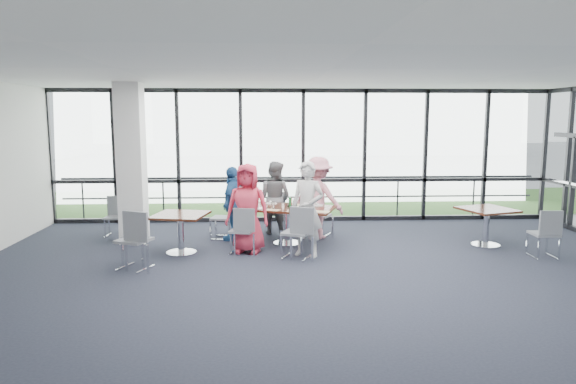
{
  "coord_description": "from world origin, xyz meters",
  "views": [
    {
      "loc": [
        -0.96,
        -7.37,
        2.53
      ],
      "look_at": [
        -0.49,
        2.38,
        1.1
      ],
      "focal_mm": 32.0,
      "sensor_mm": 36.0,
      "label": 1
    }
  ],
  "objects_px": {
    "structural_column": "(132,164)",
    "main_table": "(287,214)",
    "chair_spare_lb": "(115,217)",
    "chair_main_fl": "(278,213)",
    "chair_main_end": "(222,218)",
    "side_table_right": "(487,214)",
    "chair_main_nl": "(242,231)",
    "diner_far_left": "(275,198)",
    "chair_main_nr": "(296,233)",
    "diner_near_left": "(248,208)",
    "side_table_left": "(180,220)",
    "diner_end": "(233,203)",
    "diner_near_right": "(307,209)",
    "diner_far_right": "(318,198)",
    "chair_spare_r": "(544,234)",
    "chair_main_fr": "(320,215)",
    "chair_spare_la": "(134,240)"
  },
  "relations": [
    {
      "from": "structural_column",
      "to": "main_table",
      "type": "height_order",
      "value": "structural_column"
    },
    {
      "from": "chair_spare_lb",
      "to": "structural_column",
      "type": "bearing_deg",
      "value": 139.18
    },
    {
      "from": "chair_main_fl",
      "to": "chair_main_end",
      "type": "bearing_deg",
      "value": 32.75
    },
    {
      "from": "side_table_right",
      "to": "chair_main_nl",
      "type": "relative_size",
      "value": 1.33
    },
    {
      "from": "diner_far_left",
      "to": "chair_main_nl",
      "type": "xyz_separation_m",
      "value": [
        -0.65,
        -1.64,
        -0.36
      ]
    },
    {
      "from": "chair_main_nr",
      "to": "chair_spare_lb",
      "type": "xyz_separation_m",
      "value": [
        -3.76,
        1.91,
        -0.06
      ]
    },
    {
      "from": "diner_near_left",
      "to": "side_table_left",
      "type": "bearing_deg",
      "value": -165.1
    },
    {
      "from": "diner_end",
      "to": "chair_main_nr",
      "type": "bearing_deg",
      "value": 57.68
    },
    {
      "from": "main_table",
      "to": "chair_main_nr",
      "type": "distance_m",
      "value": 1.09
    },
    {
      "from": "diner_near_right",
      "to": "diner_far_right",
      "type": "xyz_separation_m",
      "value": [
        0.35,
        1.43,
        -0.02
      ]
    },
    {
      "from": "diner_near_left",
      "to": "chair_spare_lb",
      "type": "xyz_separation_m",
      "value": [
        -2.87,
        1.43,
        -0.43
      ]
    },
    {
      "from": "main_table",
      "to": "chair_spare_lb",
      "type": "relative_size",
      "value": 2.5
    },
    {
      "from": "chair_spare_r",
      "to": "diner_near_right",
      "type": "bearing_deg",
      "value": 177.15
    },
    {
      "from": "structural_column",
      "to": "chair_main_fr",
      "type": "height_order",
      "value": "structural_column"
    },
    {
      "from": "side_table_right",
      "to": "chair_spare_la",
      "type": "bearing_deg",
      "value": -169.1
    },
    {
      "from": "diner_near_left",
      "to": "chair_main_end",
      "type": "bearing_deg",
      "value": 129.71
    },
    {
      "from": "chair_spare_r",
      "to": "chair_main_fl",
      "type": "bearing_deg",
      "value": 155.84
    },
    {
      "from": "diner_far_right",
      "to": "chair_main_nl",
      "type": "distance_m",
      "value": 1.99
    },
    {
      "from": "diner_end",
      "to": "diner_far_left",
      "type": "bearing_deg",
      "value": 140.47
    },
    {
      "from": "chair_main_fr",
      "to": "chair_spare_r",
      "type": "height_order",
      "value": "chair_spare_r"
    },
    {
      "from": "chair_main_fl",
      "to": "diner_near_left",
      "type": "bearing_deg",
      "value": 78.65
    },
    {
      "from": "diner_far_right",
      "to": "diner_end",
      "type": "relative_size",
      "value": 1.12
    },
    {
      "from": "side_table_left",
      "to": "chair_spare_lb",
      "type": "bearing_deg",
      "value": 137.89
    },
    {
      "from": "diner_far_left",
      "to": "chair_main_fl",
      "type": "xyz_separation_m",
      "value": [
        0.07,
        0.08,
        -0.36
      ]
    },
    {
      "from": "diner_near_left",
      "to": "chair_spare_la",
      "type": "bearing_deg",
      "value": -138.56
    },
    {
      "from": "chair_main_fr",
      "to": "diner_near_right",
      "type": "bearing_deg",
      "value": 104.51
    },
    {
      "from": "structural_column",
      "to": "chair_spare_r",
      "type": "xyz_separation_m",
      "value": [
        7.69,
        -1.55,
        -1.16
      ]
    },
    {
      "from": "diner_far_right",
      "to": "structural_column",
      "type": "bearing_deg",
      "value": 36.48
    },
    {
      "from": "side_table_right",
      "to": "diner_far_right",
      "type": "relative_size",
      "value": 0.67
    },
    {
      "from": "side_table_right",
      "to": "chair_main_end",
      "type": "distance_m",
      "value": 5.33
    },
    {
      "from": "chair_spare_la",
      "to": "main_table",
      "type": "bearing_deg",
      "value": 54.36
    },
    {
      "from": "main_table",
      "to": "side_table_left",
      "type": "xyz_separation_m",
      "value": [
        -2.02,
        -0.63,
        0.03
      ]
    },
    {
      "from": "diner_far_left",
      "to": "diner_end",
      "type": "height_order",
      "value": "diner_far_left"
    },
    {
      "from": "side_table_right",
      "to": "diner_near_right",
      "type": "bearing_deg",
      "value": -170.96
    },
    {
      "from": "structural_column",
      "to": "diner_near_left",
      "type": "distance_m",
      "value": 2.62
    },
    {
      "from": "diner_far_left",
      "to": "chair_main_fr",
      "type": "bearing_deg",
      "value": -161.33
    },
    {
      "from": "structural_column",
      "to": "chair_main_nl",
      "type": "height_order",
      "value": "structural_column"
    },
    {
      "from": "structural_column",
      "to": "chair_spare_la",
      "type": "bearing_deg",
      "value": -76.23
    },
    {
      "from": "main_table",
      "to": "diner_far_left",
      "type": "xyz_separation_m",
      "value": [
        -0.23,
        0.96,
        0.18
      ]
    },
    {
      "from": "chair_main_nl",
      "to": "side_table_left",
      "type": "bearing_deg",
      "value": -168.07
    },
    {
      "from": "side_table_left",
      "to": "diner_far_left",
      "type": "xyz_separation_m",
      "value": [
        1.79,
        1.6,
        0.15
      ]
    },
    {
      "from": "chair_main_nl",
      "to": "chair_spare_la",
      "type": "distance_m",
      "value": 1.99
    },
    {
      "from": "side_table_left",
      "to": "chair_main_end",
      "type": "relative_size",
      "value": 1.24
    },
    {
      "from": "side_table_left",
      "to": "chair_main_nr",
      "type": "distance_m",
      "value": 2.18
    },
    {
      "from": "diner_end",
      "to": "diner_near_left",
      "type": "bearing_deg",
      "value": 36.59
    },
    {
      "from": "side_table_right",
      "to": "chair_main_nl",
      "type": "bearing_deg",
      "value": -176.03
    },
    {
      "from": "side_table_left",
      "to": "diner_near_left",
      "type": "bearing_deg",
      "value": 1.91
    },
    {
      "from": "chair_main_fl",
      "to": "side_table_left",
      "type": "bearing_deg",
      "value": 51.22
    },
    {
      "from": "diner_far_right",
      "to": "chair_main_end",
      "type": "height_order",
      "value": "diner_far_right"
    },
    {
      "from": "chair_main_fr",
      "to": "chair_spare_lb",
      "type": "relative_size",
      "value": 1.05
    }
  ]
}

